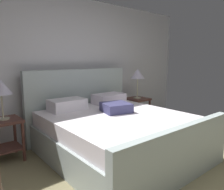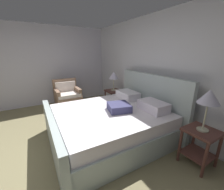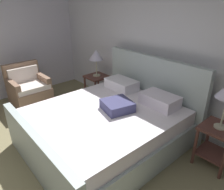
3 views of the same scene
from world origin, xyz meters
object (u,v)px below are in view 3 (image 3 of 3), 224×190
at_px(nightstand_right, 217,140).
at_px(nightstand_left, 97,84).
at_px(table_lamp_left, 96,56).
at_px(bed, 108,124).
at_px(armchair, 29,91).

relative_size(nightstand_right, nightstand_left, 1.00).
bearing_deg(table_lamp_left, bed, -32.13).
distance_m(nightstand_left, armchair, 1.45).
bearing_deg(armchair, bed, 10.14).
distance_m(bed, table_lamp_left, 1.71).
relative_size(nightstand_left, armchair, 0.67).
height_order(nightstand_right, table_lamp_left, table_lamp_left).
bearing_deg(bed, table_lamp_left, 147.87).
bearing_deg(armchair, table_lamp_left, 56.93).
xyz_separation_m(table_lamp_left, armchair, (-0.79, -1.21, -0.70)).
distance_m(nightstand_left, table_lamp_left, 0.64).
height_order(bed, nightstand_right, bed).
xyz_separation_m(nightstand_left, table_lamp_left, (-0.00, 0.00, 0.64)).
distance_m(bed, nightstand_right, 1.53).
xyz_separation_m(nightstand_left, armchair, (-0.79, -1.21, -0.06)).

